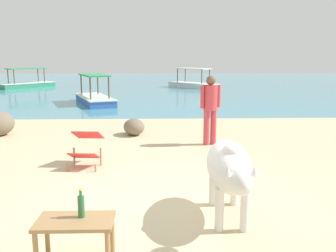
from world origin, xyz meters
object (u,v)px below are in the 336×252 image
object	(u,v)px
low_bench_table	(75,227)
boat_blue	(95,97)
boat_green	(27,83)
deck_chair_near	(86,146)
person_standing	(210,105)
cow	(229,167)
bottle	(81,206)
boat_white	(193,84)

from	to	relation	value
low_bench_table	boat_blue	bearing A→B (deg)	98.73
boat_blue	boat_green	world-z (taller)	same
deck_chair_near	person_standing	bearing A→B (deg)	128.18
cow	bottle	bearing A→B (deg)	-57.12
cow	boat_blue	world-z (taller)	boat_blue
low_bench_table	bottle	xyz separation A→B (m)	(0.05, 0.06, 0.20)
boat_blue	boat_green	bearing A→B (deg)	-166.49
bottle	deck_chair_near	bearing A→B (deg)	99.64
bottle	boat_green	distance (m)	23.00
low_bench_table	boat_blue	xyz separation A→B (m)	(-1.90, 13.03, -0.14)
low_bench_table	boat_blue	distance (m)	13.17
low_bench_table	boat_green	bearing A→B (deg)	110.17
person_standing	boat_green	distance (m)	19.33
boat_white	deck_chair_near	bearing A→B (deg)	125.69
cow	deck_chair_near	size ratio (longest dim) A/B	2.27
low_bench_table	boat_white	distance (m)	21.49
boat_blue	deck_chair_near	bearing A→B (deg)	-12.51
boat_white	person_standing	bearing A→B (deg)	133.44
low_bench_table	boat_white	xyz separation A→B (m)	(3.30, 21.23, -0.14)
low_bench_table	person_standing	world-z (taller)	person_standing
boat_blue	low_bench_table	bearing A→B (deg)	-12.42
person_standing	cow	bearing A→B (deg)	156.29
low_bench_table	boat_green	distance (m)	23.03
boat_white	boat_green	bearing A→B (deg)	45.47
low_bench_table	boat_green	world-z (taller)	boat_green
person_standing	bottle	bearing A→B (deg)	139.27
cow	low_bench_table	bearing A→B (deg)	-56.34
cow	person_standing	size ratio (longest dim) A/B	1.14
person_standing	boat_blue	size ratio (longest dim) A/B	0.42
cow	bottle	size ratio (longest dim) A/B	6.25
low_bench_table	bottle	bearing A→B (deg)	49.18
deck_chair_near	boat_green	distance (m)	19.65
cow	boat_white	world-z (taller)	boat_white
deck_chair_near	person_standing	size ratio (longest dim) A/B	0.50
boat_blue	boat_green	distance (m)	10.45
boat_white	boat_green	size ratio (longest dim) A/B	1.00
boat_green	person_standing	bearing A→B (deg)	-107.53
bottle	boat_blue	xyz separation A→B (m)	(-1.96, 12.97, -0.35)
boat_green	boat_white	bearing A→B (deg)	-50.54
boat_white	boat_green	xyz separation A→B (m)	(-11.08, 0.45, 0.00)
deck_chair_near	low_bench_table	bearing A→B (deg)	14.18
cow	boat_blue	xyz separation A→B (m)	(-3.63, 12.02, -0.44)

